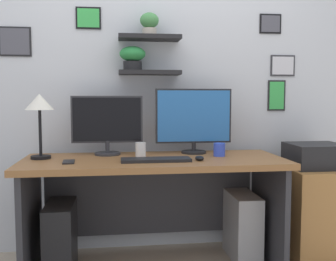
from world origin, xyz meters
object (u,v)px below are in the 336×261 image
at_px(monitor_right, 194,119).
at_px(computer_tower_right, 242,226).
at_px(coffee_mug, 219,150).
at_px(pen_cup, 141,150).
at_px(cell_phone, 69,162).
at_px(desk_lamp, 40,107).
at_px(drawer_cabinet, 314,212).
at_px(computer_mouse, 199,158).
at_px(desk, 153,187).
at_px(printer, 316,156).
at_px(monitor_left, 107,123).
at_px(computer_tower_left, 61,238).
at_px(keyboard, 155,160).

bearing_deg(monitor_right, computer_tower_right, -19.91).
relative_size(coffee_mug, computer_tower_right, 0.19).
bearing_deg(pen_cup, cell_phone, -160.10).
relative_size(desk_lamp, pen_cup, 4.26).
distance_m(coffee_mug, drawer_cabinet, 0.86).
distance_m(desk_lamp, coffee_mug, 1.23).
xyz_separation_m(desk_lamp, coffee_mug, (1.20, -0.04, -0.29)).
bearing_deg(computer_mouse, desk_lamp, 168.61).
relative_size(pen_cup, computer_tower_right, 0.21).
height_order(computer_mouse, coffee_mug, coffee_mug).
distance_m(desk, printer, 1.19).
relative_size(monitor_left, monitor_right, 0.90).
xyz_separation_m(computer_mouse, computer_tower_right, (0.36, 0.22, -0.53)).
height_order(monitor_right, computer_tower_left, monitor_right).
distance_m(desk_lamp, printer, 1.94).
xyz_separation_m(cell_phone, computer_tower_left, (-0.07, 0.11, -0.52)).
height_order(cell_phone, printer, printer).
bearing_deg(cell_phone, pen_cup, 16.33).
distance_m(monitor_left, computer_mouse, 0.71).
relative_size(monitor_left, cell_phone, 3.54).
bearing_deg(keyboard, cell_phone, 177.92).
relative_size(coffee_mug, drawer_cabinet, 0.14).
xyz_separation_m(desk, desk_lamp, (-0.74, 0.03, 0.54)).
distance_m(desk, keyboard, 0.28).
relative_size(computer_tower_left, computer_tower_right, 0.99).
distance_m(desk_lamp, cell_phone, 0.43).
xyz_separation_m(desk, drawer_cabinet, (1.17, 0.01, -0.22)).
bearing_deg(drawer_cabinet, printer, 90.00).
distance_m(keyboard, cell_phone, 0.54).
distance_m(cell_phone, drawer_cabinet, 1.77).
bearing_deg(coffee_mug, pen_cup, 177.98).
height_order(coffee_mug, computer_tower_left, coffee_mug).
bearing_deg(printer, computer_tower_left, -178.17).
bearing_deg(printer, desk, -179.66).
bearing_deg(computer_mouse, monitor_right, 85.35).
distance_m(monitor_left, cell_phone, 0.45).
bearing_deg(drawer_cabinet, keyboard, -171.10).
bearing_deg(drawer_cabinet, computer_tower_right, 176.42).
distance_m(coffee_mug, pen_cup, 0.54).
bearing_deg(desk, drawer_cabinet, 0.34).
relative_size(monitor_left, computer_tower_left, 1.07).
xyz_separation_m(desk, printer, (1.17, 0.01, 0.19)).
relative_size(keyboard, pen_cup, 4.40).
height_order(desk, pen_cup, pen_cup).
height_order(desk, monitor_right, monitor_right).
xyz_separation_m(monitor_left, keyboard, (0.30, -0.34, -0.21)).
xyz_separation_m(coffee_mug, computer_tower_right, (0.19, 0.05, -0.56)).
relative_size(keyboard, cell_phone, 3.14).
bearing_deg(monitor_left, computer_mouse, -29.88).
distance_m(monitor_left, monitor_right, 0.62).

